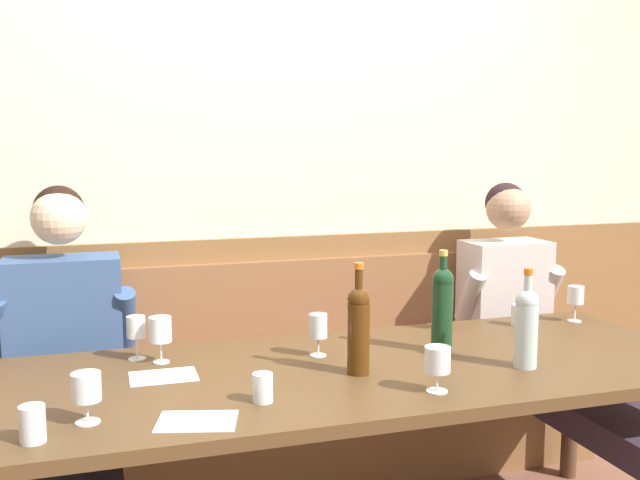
{
  "coord_description": "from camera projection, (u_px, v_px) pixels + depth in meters",
  "views": [
    {
      "loc": [
        -0.83,
        -2.05,
        1.46
      ],
      "look_at": [
        -0.05,
        0.44,
        1.1
      ],
      "focal_mm": 40.49,
      "sensor_mm": 36.0,
      "label": 1
    }
  ],
  "objects": [
    {
      "name": "wine_glass_mid_left",
      "position": [
        86.0,
        388.0,
        1.89
      ],
      "size": [
        0.08,
        0.08,
        0.14
      ],
      "color": "silver",
      "rests_on": "dining_table"
    },
    {
      "name": "wine_glass_near_bucket",
      "position": [
        437.0,
        362.0,
        2.13
      ],
      "size": [
        0.08,
        0.08,
        0.14
      ],
      "color": "silver",
      "rests_on": "dining_table"
    },
    {
      "name": "water_tumbler_center",
      "position": [
        519.0,
        315.0,
        2.92
      ],
      "size": [
        0.06,
        0.06,
        0.09
      ],
      "primitive_type": "cylinder",
      "color": "silver",
      "rests_on": "dining_table"
    },
    {
      "name": "room_wall_back",
      "position": [
        287.0,
        156.0,
        3.22
      ],
      "size": [
        6.8,
        0.08,
        2.8
      ],
      "primitive_type": "cube",
      "color": "beige",
      "rests_on": "ground"
    },
    {
      "name": "wine_glass_by_bottle",
      "position": [
        136.0,
        329.0,
        2.45
      ],
      "size": [
        0.06,
        0.06,
        0.15
      ],
      "color": "silver",
      "rests_on": "dining_table"
    },
    {
      "name": "person_left_seat",
      "position": [
        550.0,
        344.0,
        3.01
      ],
      "size": [
        0.48,
        1.34,
        1.28
      ],
      "color": "#343635",
      "rests_on": "ground"
    },
    {
      "name": "person_right_seat",
      "position": [
        62.0,
        391.0,
        2.43
      ],
      "size": [
        0.53,
        1.33,
        1.3
      ],
      "color": "#24252F",
      "rests_on": "ground"
    },
    {
      "name": "dining_table",
      "position": [
        364.0,
        386.0,
        2.4
      ],
      "size": [
        2.37,
        0.91,
        0.72
      ],
      "color": "#50371F",
      "rests_on": "ground"
    },
    {
      "name": "wine_glass_left_end",
      "position": [
        318.0,
        328.0,
        2.49
      ],
      "size": [
        0.06,
        0.06,
        0.15
      ],
      "color": "silver",
      "rests_on": "dining_table"
    },
    {
      "name": "wine_bottle_green_tall",
      "position": [
        442.0,
        307.0,
        2.54
      ],
      "size": [
        0.07,
        0.07,
        0.36
      ],
      "color": "#163A1E",
      "rests_on": "dining_table"
    },
    {
      "name": "tasting_sheet_right_guest",
      "position": [
        163.0,
        376.0,
        2.28
      ],
      "size": [
        0.21,
        0.15,
        0.0
      ],
      "primitive_type": "cube",
      "rotation": [
        0.0,
        0.0,
        -0.01
      ],
      "color": "white",
      "rests_on": "dining_table"
    },
    {
      "name": "water_tumbler_right",
      "position": [
        32.0,
        424.0,
        1.78
      ],
      "size": [
        0.06,
        0.06,
        0.09
      ],
      "primitive_type": "cylinder",
      "color": "silver",
      "rests_on": "dining_table"
    },
    {
      "name": "tasting_sheet_left_guest",
      "position": [
        197.0,
        421.0,
        1.92
      ],
      "size": [
        0.24,
        0.2,
        0.0
      ],
      "primitive_type": "cube",
      "rotation": [
        0.0,
        0.0,
        -0.27
      ],
      "color": "white",
      "rests_on": "dining_table"
    },
    {
      "name": "wine_bottle_clear_water",
      "position": [
        526.0,
        325.0,
        2.36
      ],
      "size": [
        0.08,
        0.08,
        0.33
      ],
      "color": "#ACC2C2",
      "rests_on": "dining_table"
    },
    {
      "name": "water_tumbler_left",
      "position": [
        263.0,
        388.0,
        2.05
      ],
      "size": [
        0.06,
        0.06,
        0.08
      ],
      "primitive_type": "cylinder",
      "color": "silver",
      "rests_on": "dining_table"
    },
    {
      "name": "wall_bench",
      "position": [
        304.0,
        416.0,
        3.12
      ],
      "size": [
        2.67,
        0.42,
        0.94
      ],
      "color": "brown",
      "rests_on": "ground"
    },
    {
      "name": "wood_wainscot_panel",
      "position": [
        291.0,
        349.0,
        3.29
      ],
      "size": [
        6.8,
        0.03,
        1.04
      ],
      "primitive_type": "cube",
      "color": "brown",
      "rests_on": "ground"
    },
    {
      "name": "wine_bottle_amber_mid",
      "position": [
        359.0,
        327.0,
        2.29
      ],
      "size": [
        0.07,
        0.07,
        0.36
      ],
      "color": "#47280B",
      "rests_on": "dining_table"
    },
    {
      "name": "wine_glass_center_rear",
      "position": [
        160.0,
        330.0,
        2.41
      ],
      "size": [
        0.08,
        0.08,
        0.16
      ],
      "color": "silver",
      "rests_on": "dining_table"
    },
    {
      "name": "wine_glass_center_front",
      "position": [
        576.0,
        297.0,
        2.97
      ],
      "size": [
        0.07,
        0.07,
        0.15
      ],
      "color": "silver",
      "rests_on": "dining_table"
    },
    {
      "name": "wine_glass_right_end",
      "position": [
        443.0,
        303.0,
        2.86
      ],
      "size": [
        0.08,
        0.08,
        0.15
      ],
      "color": "silver",
      "rests_on": "dining_table"
    }
  ]
}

